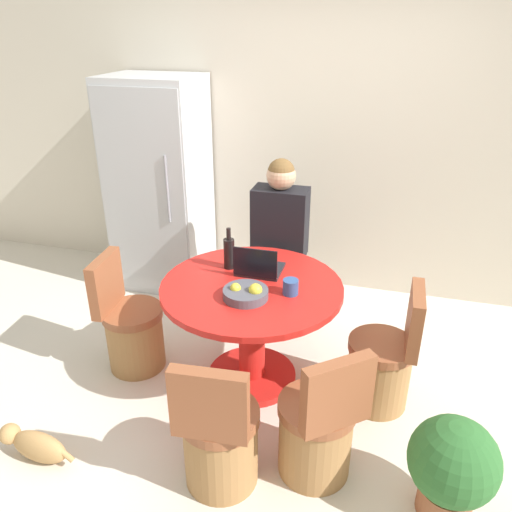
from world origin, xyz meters
The scene contains 15 objects.
ground_plane centered at (0.00, 0.00, 0.00)m, with size 12.00×12.00×0.00m, color beige.
wall_back centered at (0.00, 1.67, 1.30)m, with size 7.00×0.06×2.60m.
refrigerator centered at (-1.25, 1.31, 0.90)m, with size 0.76×0.64×1.81m.
dining_table centered at (-0.10, 0.16, 0.50)m, with size 1.13×1.13×0.73m.
chair_left_side centered at (-0.93, 0.08, 0.28)m, with size 0.42×0.41×0.82m.
chair_near_camera centered at (-0.02, -0.68, 0.28)m, with size 0.41×0.41×0.82m.
chair_right_side centered at (0.74, 0.16, 0.28)m, with size 0.41×0.41×0.82m.
chair_near_right_corner centered at (0.44, -0.48, 0.28)m, with size 0.47×0.47×0.82m.
person_seated centered at (-0.09, 0.94, 0.73)m, with size 0.40×0.37×1.33m.
laptop centered at (-0.09, 0.32, 0.77)m, with size 0.28×0.25×0.21m.
fruit_bowl centered at (-0.08, -0.01, 0.76)m, with size 0.27×0.27×0.10m.
coffee_cup centered at (0.16, 0.11, 0.77)m, with size 0.09×0.09×0.09m.
bottle centered at (-0.30, 0.34, 0.83)m, with size 0.07×0.07×0.28m.
cat centered at (-1.05, -0.82, 0.10)m, with size 0.48×0.14×0.19m.
potted_plant centered at (1.09, -0.56, 0.31)m, with size 0.42×0.42×0.55m.
Camera 1 is at (0.66, -2.43, 2.21)m, focal length 35.00 mm.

